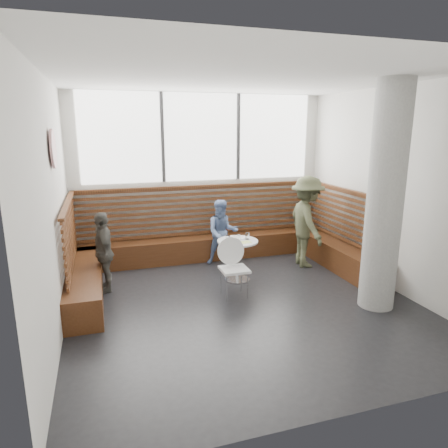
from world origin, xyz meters
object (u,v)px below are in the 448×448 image
object	(u,v)px
concrete_column	(385,199)
cafe_chair	(233,263)
child_back	(222,232)
adult_man	(307,222)
cafe_table	(238,252)
child_left	(104,252)

from	to	relation	value
concrete_column	cafe_chair	xyz separation A→B (m)	(-1.90, 0.98, -1.07)
cafe_chair	child_back	world-z (taller)	child_back
cafe_chair	adult_man	bearing A→B (deg)	27.42
adult_man	concrete_column	bearing A→B (deg)	-169.65
cafe_table	adult_man	bearing A→B (deg)	12.85
adult_man	child_left	xyz separation A→B (m)	(-3.65, -0.12, -0.21)
concrete_column	cafe_table	size ratio (longest dim) A/B	4.50
cafe_chair	child_back	bearing A→B (deg)	79.31
cafe_table	child_back	bearing A→B (deg)	89.52
cafe_table	concrete_column	bearing A→B (deg)	-43.69
cafe_table	child_left	world-z (taller)	child_left
cafe_table	adult_man	xyz separation A→B (m)	(1.48, 0.34, 0.35)
cafe_chair	adult_man	world-z (taller)	adult_man
cafe_chair	child_back	xyz separation A→B (m)	(0.28, 1.47, 0.09)
adult_man	child_left	world-z (taller)	adult_man
cafe_chair	cafe_table	bearing A→B (deg)	64.36
child_back	cafe_chair	bearing A→B (deg)	-91.78
child_back	concrete_column	bearing A→B (deg)	-47.63
cafe_table	cafe_chair	world-z (taller)	cafe_chair
cafe_table	cafe_chair	distance (m)	0.63
adult_man	child_left	bearing A→B (deg)	97.89
concrete_column	child_back	xyz separation A→B (m)	(-1.62, 2.46, -0.98)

